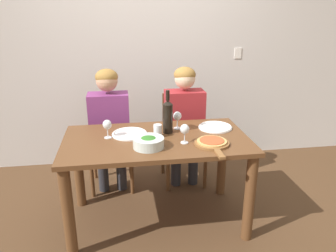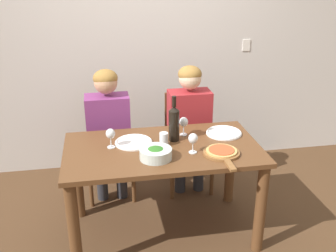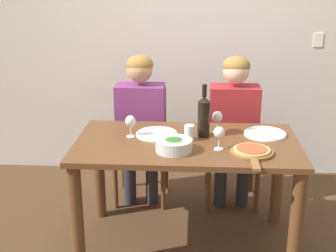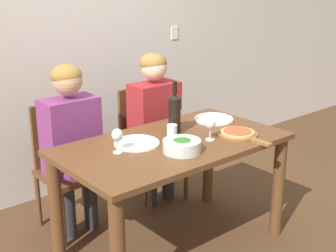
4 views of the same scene
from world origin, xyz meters
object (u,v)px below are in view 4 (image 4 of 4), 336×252
at_px(chair_left, 66,162).
at_px(dinner_plate_right, 214,119).
at_px(person_man, 156,115).
at_px(wine_glass_centre, 177,113).
at_px(wine_bottle, 175,113).
at_px(broccoli_bowl, 182,146).
at_px(pizza_on_board, 239,134).
at_px(wine_glass_right, 210,125).
at_px(water_tumbler, 172,132).
at_px(chair_right, 147,140).
at_px(dinner_plate_left, 137,143).
at_px(wine_glass_left, 117,136).
at_px(person_woman, 72,135).

bearing_deg(chair_left, dinner_plate_right, -32.28).
bearing_deg(person_man, wine_glass_centre, -109.49).
bearing_deg(wine_bottle, broccoli_bowl, -123.22).
distance_m(pizza_on_board, wine_glass_right, 0.23).
distance_m(wine_glass_right, water_tumbler, 0.25).
bearing_deg(wine_bottle, chair_right, 68.41).
xyz_separation_m(broccoli_bowl, pizza_on_board, (0.48, -0.02, -0.02)).
relative_size(wine_bottle, dinner_plate_left, 1.25).
distance_m(broccoli_bowl, wine_glass_centre, 0.47).
bearing_deg(dinner_plate_right, broccoli_bowl, -151.38).
relative_size(chair_left, wine_glass_left, 6.03).
bearing_deg(person_woman, water_tumbler, -56.33).
relative_size(wine_bottle, water_tumbler, 3.47).
height_order(person_man, water_tumbler, person_man).
xyz_separation_m(wine_bottle, water_tumbler, (-0.09, -0.08, -0.09)).
height_order(person_woman, person_man, same).
height_order(wine_glass_left, water_tumbler, wine_glass_left).
bearing_deg(chair_right, water_tumbler, -115.71).
distance_m(pizza_on_board, wine_glass_centre, 0.45).
height_order(broccoli_bowl, wine_glass_left, wine_glass_left).
xyz_separation_m(chair_left, chair_right, (0.74, 0.00, 0.00)).
bearing_deg(pizza_on_board, broccoli_bowl, 177.26).
bearing_deg(wine_glass_centre, water_tumbler, -138.34).
bearing_deg(pizza_on_board, chair_right, 92.83).
relative_size(chair_left, chair_right, 1.00).
distance_m(chair_right, wine_glass_right, 0.95).
bearing_deg(pizza_on_board, wine_glass_left, 161.56).
bearing_deg(water_tumbler, wine_bottle, 41.85).
distance_m(person_woman, wine_glass_left, 0.57).
relative_size(person_man, water_tumbler, 11.72).
bearing_deg(wine_bottle, person_woman, 133.82).
height_order(chair_left, wine_glass_right, wine_glass_right).
height_order(chair_right, person_woman, person_woman).
height_order(person_woman, wine_glass_left, person_woman).
bearing_deg(wine_glass_right, person_man, 78.46).
distance_m(chair_left, wine_glass_left, 0.77).
xyz_separation_m(broccoli_bowl, wine_glass_centre, (0.28, 0.37, 0.07)).
relative_size(chair_left, pizza_on_board, 2.25).
bearing_deg(pizza_on_board, person_woman, 133.73).
distance_m(broccoli_bowl, dinner_plate_left, 0.31).
distance_m(dinner_plate_left, pizza_on_board, 0.68).
height_order(chair_right, wine_glass_right, wine_glass_right).
xyz_separation_m(chair_right, wine_bottle, (-0.25, -0.62, 0.42)).
bearing_deg(person_woman, dinner_plate_right, -26.98).
bearing_deg(wine_glass_right, water_tumbler, 140.09).
relative_size(person_woman, water_tumbler, 11.72).
xyz_separation_m(wine_glass_left, wine_glass_centre, (0.58, 0.13, 0.00)).
bearing_deg(wine_glass_right, wine_glass_centre, 89.58).
distance_m(chair_right, broccoli_bowl, 1.05).
xyz_separation_m(chair_left, dinner_plate_right, (0.91, -0.58, 0.28)).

